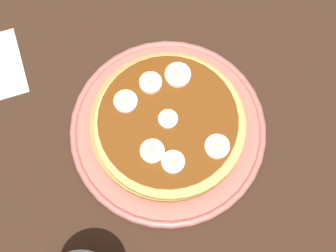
{
  "coord_description": "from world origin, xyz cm",
  "views": [
    {
      "loc": [
        18.79,
        -8.64,
        64.71
      ],
      "look_at": [
        0.0,
        0.0,
        2.59
      ],
      "focal_mm": 51.06,
      "sensor_mm": 36.0,
      "label": 1
    }
  ],
  "objects_px": {
    "banana_slice_2": "(217,147)",
    "banana_slice_6": "(152,151)",
    "banana_slice_0": "(167,119)",
    "banana_slice_1": "(149,84)",
    "banana_slice_4": "(178,75)",
    "banana_slice_5": "(126,101)",
    "banana_slice_3": "(173,162)",
    "plate": "(168,130)",
    "pancake_stack": "(169,122)"
  },
  "relations": [
    {
      "from": "plate",
      "to": "banana_slice_3",
      "type": "distance_m",
      "value": 0.07
    },
    {
      "from": "plate",
      "to": "banana_slice_5",
      "type": "bearing_deg",
      "value": -138.35
    },
    {
      "from": "banana_slice_0",
      "to": "banana_slice_3",
      "type": "relative_size",
      "value": 0.86
    },
    {
      "from": "banana_slice_0",
      "to": "banana_slice_4",
      "type": "bearing_deg",
      "value": 142.29
    },
    {
      "from": "banana_slice_3",
      "to": "banana_slice_4",
      "type": "bearing_deg",
      "value": 152.05
    },
    {
      "from": "banana_slice_3",
      "to": "banana_slice_2",
      "type": "bearing_deg",
      "value": 85.01
    },
    {
      "from": "banana_slice_2",
      "to": "banana_slice_3",
      "type": "relative_size",
      "value": 1.07
    },
    {
      "from": "banana_slice_0",
      "to": "banana_slice_5",
      "type": "distance_m",
      "value": 0.06
    },
    {
      "from": "banana_slice_6",
      "to": "banana_slice_3",
      "type": "bearing_deg",
      "value": 36.94
    },
    {
      "from": "banana_slice_1",
      "to": "banana_slice_2",
      "type": "xyz_separation_m",
      "value": [
        0.12,
        0.04,
        -0.0
      ]
    },
    {
      "from": "plate",
      "to": "banana_slice_2",
      "type": "bearing_deg",
      "value": 34.24
    },
    {
      "from": "pancake_stack",
      "to": "banana_slice_3",
      "type": "bearing_deg",
      "value": -20.35
    },
    {
      "from": "pancake_stack",
      "to": "banana_slice_5",
      "type": "height_order",
      "value": "banana_slice_5"
    },
    {
      "from": "pancake_stack",
      "to": "banana_slice_0",
      "type": "xyz_separation_m",
      "value": [
        0.0,
        -0.0,
        0.02
      ]
    },
    {
      "from": "plate",
      "to": "banana_slice_6",
      "type": "height_order",
      "value": "banana_slice_6"
    },
    {
      "from": "banana_slice_1",
      "to": "banana_slice_6",
      "type": "bearing_deg",
      "value": -21.16
    },
    {
      "from": "banana_slice_2",
      "to": "banana_slice_1",
      "type": "bearing_deg",
      "value": -159.22
    },
    {
      "from": "banana_slice_2",
      "to": "plate",
      "type": "bearing_deg",
      "value": -145.76
    },
    {
      "from": "banana_slice_6",
      "to": "banana_slice_0",
      "type": "bearing_deg",
      "value": 132.02
    },
    {
      "from": "pancake_stack",
      "to": "banana_slice_3",
      "type": "distance_m",
      "value": 0.06
    },
    {
      "from": "pancake_stack",
      "to": "banana_slice_4",
      "type": "relative_size",
      "value": 6.11
    },
    {
      "from": "plate",
      "to": "banana_slice_4",
      "type": "relative_size",
      "value": 7.76
    },
    {
      "from": "plate",
      "to": "banana_slice_0",
      "type": "height_order",
      "value": "banana_slice_0"
    },
    {
      "from": "banana_slice_0",
      "to": "banana_slice_2",
      "type": "xyz_separation_m",
      "value": [
        0.06,
        0.04,
        0.0
      ]
    },
    {
      "from": "banana_slice_0",
      "to": "banana_slice_6",
      "type": "bearing_deg",
      "value": -47.98
    },
    {
      "from": "banana_slice_0",
      "to": "banana_slice_4",
      "type": "distance_m",
      "value": 0.06
    },
    {
      "from": "banana_slice_2",
      "to": "banana_slice_6",
      "type": "bearing_deg",
      "value": -110.59
    },
    {
      "from": "banana_slice_1",
      "to": "banana_slice_3",
      "type": "relative_size",
      "value": 1.01
    },
    {
      "from": "banana_slice_0",
      "to": "banana_slice_2",
      "type": "bearing_deg",
      "value": 34.72
    },
    {
      "from": "banana_slice_4",
      "to": "banana_slice_1",
      "type": "bearing_deg",
      "value": -96.12
    },
    {
      "from": "plate",
      "to": "banana_slice_0",
      "type": "bearing_deg",
      "value": -115.47
    },
    {
      "from": "plate",
      "to": "banana_slice_1",
      "type": "distance_m",
      "value": 0.07
    },
    {
      "from": "plate",
      "to": "banana_slice_4",
      "type": "height_order",
      "value": "banana_slice_4"
    },
    {
      "from": "banana_slice_4",
      "to": "plate",
      "type": "bearing_deg",
      "value": -36.64
    },
    {
      "from": "banana_slice_2",
      "to": "banana_slice_5",
      "type": "xyz_separation_m",
      "value": [
        -0.11,
        -0.08,
        -0.0
      ]
    },
    {
      "from": "banana_slice_4",
      "to": "banana_slice_6",
      "type": "distance_m",
      "value": 0.11
    },
    {
      "from": "banana_slice_5",
      "to": "banana_slice_6",
      "type": "distance_m",
      "value": 0.08
    },
    {
      "from": "banana_slice_2",
      "to": "banana_slice_3",
      "type": "height_order",
      "value": "same"
    },
    {
      "from": "pancake_stack",
      "to": "banana_slice_0",
      "type": "height_order",
      "value": "banana_slice_0"
    },
    {
      "from": "plate",
      "to": "pancake_stack",
      "type": "xyz_separation_m",
      "value": [
        -0.0,
        0.0,
        0.02
      ]
    },
    {
      "from": "banana_slice_1",
      "to": "banana_slice_2",
      "type": "distance_m",
      "value": 0.12
    },
    {
      "from": "banana_slice_1",
      "to": "banana_slice_4",
      "type": "distance_m",
      "value": 0.04
    },
    {
      "from": "banana_slice_0",
      "to": "banana_slice_1",
      "type": "distance_m",
      "value": 0.06
    },
    {
      "from": "banana_slice_4",
      "to": "banana_slice_5",
      "type": "xyz_separation_m",
      "value": [
        0.01,
        -0.08,
        -0.0
      ]
    },
    {
      "from": "banana_slice_5",
      "to": "banana_slice_3",
      "type": "bearing_deg",
      "value": 12.38
    },
    {
      "from": "banana_slice_6",
      "to": "banana_slice_5",
      "type": "bearing_deg",
      "value": -176.92
    },
    {
      "from": "banana_slice_4",
      "to": "banana_slice_5",
      "type": "distance_m",
      "value": 0.08
    },
    {
      "from": "pancake_stack",
      "to": "banana_slice_1",
      "type": "bearing_deg",
      "value": -174.09
    },
    {
      "from": "banana_slice_6",
      "to": "pancake_stack",
      "type": "bearing_deg",
      "value": 130.18
    },
    {
      "from": "banana_slice_3",
      "to": "banana_slice_6",
      "type": "bearing_deg",
      "value": -143.06
    }
  ]
}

